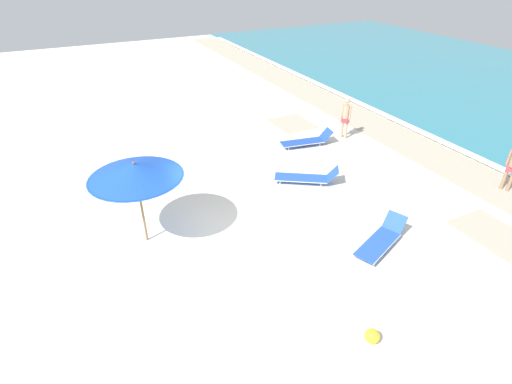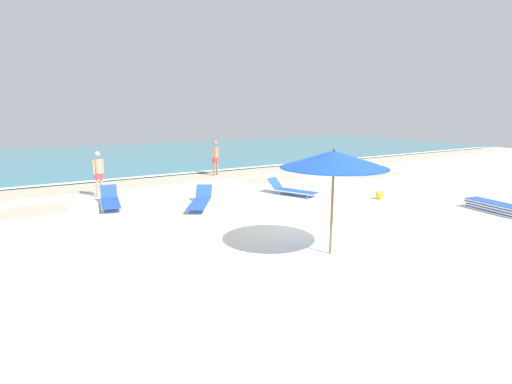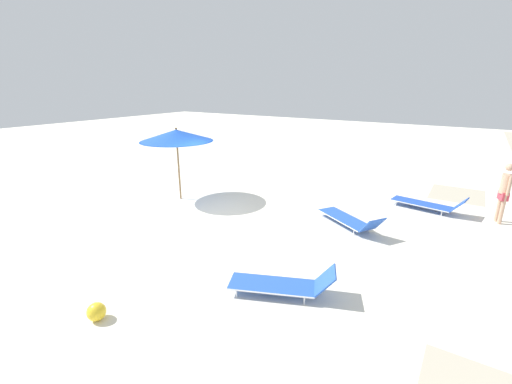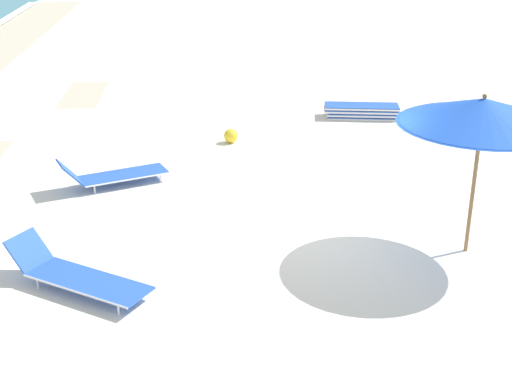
{
  "view_description": "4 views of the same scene",
  "coord_description": "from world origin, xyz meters",
  "px_view_note": "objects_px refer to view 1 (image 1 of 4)",
  "views": [
    {
      "loc": [
        8.49,
        -3.39,
        7.07
      ],
      "look_at": [
        -0.6,
        1.07,
        0.88
      ],
      "focal_mm": 28.0,
      "sensor_mm": 36.0,
      "label": 1
    },
    {
      "loc": [
        -7.04,
        -8.9,
        3.33
      ],
      "look_at": [
        -1.0,
        1.01,
        0.92
      ],
      "focal_mm": 28.0,
      "sensor_mm": 36.0,
      "label": 2
    },
    {
      "loc": [
        7.3,
        6.2,
        3.88
      ],
      "look_at": [
        -0.21,
        1.4,
        1.05
      ],
      "focal_mm": 24.0,
      "sensor_mm": 36.0,
      "label": 3
    },
    {
      "loc": [
        -10.53,
        1.71,
        5.06
      ],
      "look_at": [
        -0.45,
        1.01,
        0.88
      ],
      "focal_mm": 50.0,
      "sensor_mm": 36.0,
      "label": 4
    }
  ],
  "objects_px": {
    "sun_lounger_beside_umbrella": "(307,177)",
    "beach_ball": "(372,336)",
    "sun_lounger_under_umbrella": "(381,239)",
    "beach_umbrella": "(135,171)",
    "sun_lounger_near_water_left": "(307,141)",
    "beachgoer_shoreline_child": "(346,116)"
  },
  "relations": [
    {
      "from": "sun_lounger_under_umbrella",
      "to": "sun_lounger_beside_umbrella",
      "type": "xyz_separation_m",
      "value": [
        -3.88,
        0.05,
        -0.0
      ]
    },
    {
      "from": "sun_lounger_under_umbrella",
      "to": "sun_lounger_beside_umbrella",
      "type": "bearing_deg",
      "value": 156.66
    },
    {
      "from": "beach_umbrella",
      "to": "sun_lounger_under_umbrella",
      "type": "distance_m",
      "value": 6.86
    },
    {
      "from": "sun_lounger_under_umbrella",
      "to": "beach_ball",
      "type": "xyz_separation_m",
      "value": [
        2.39,
        -2.33,
        -0.06
      ]
    },
    {
      "from": "beach_umbrella",
      "to": "beachgoer_shoreline_child",
      "type": "height_order",
      "value": "beach_umbrella"
    },
    {
      "from": "beach_umbrella",
      "to": "beachgoer_shoreline_child",
      "type": "relative_size",
      "value": 1.41
    },
    {
      "from": "beach_umbrella",
      "to": "sun_lounger_beside_umbrella",
      "type": "bearing_deg",
      "value": 97.47
    },
    {
      "from": "beach_umbrella",
      "to": "beachgoer_shoreline_child",
      "type": "bearing_deg",
      "value": 109.99
    },
    {
      "from": "beach_umbrella",
      "to": "sun_lounger_beside_umbrella",
      "type": "xyz_separation_m",
      "value": [
        -0.76,
        5.82,
        -2.01
      ]
    },
    {
      "from": "beach_umbrella",
      "to": "beach_ball",
      "type": "height_order",
      "value": "beach_umbrella"
    },
    {
      "from": "sun_lounger_beside_umbrella",
      "to": "beach_ball",
      "type": "relative_size",
      "value": 6.83
    },
    {
      "from": "sun_lounger_under_umbrella",
      "to": "sun_lounger_near_water_left",
      "type": "bearing_deg",
      "value": 142.49
    },
    {
      "from": "beach_umbrella",
      "to": "sun_lounger_near_water_left",
      "type": "relative_size",
      "value": 1.12
    },
    {
      "from": "sun_lounger_beside_umbrella",
      "to": "sun_lounger_near_water_left",
      "type": "height_order",
      "value": "sun_lounger_beside_umbrella"
    },
    {
      "from": "beach_umbrella",
      "to": "sun_lounger_beside_umbrella",
      "type": "distance_m",
      "value": 6.2
    },
    {
      "from": "beach_umbrella",
      "to": "sun_lounger_under_umbrella",
      "type": "xyz_separation_m",
      "value": [
        3.12,
        5.77,
        -2.0
      ]
    },
    {
      "from": "beach_ball",
      "to": "sun_lounger_beside_umbrella",
      "type": "bearing_deg",
      "value": 159.22
    },
    {
      "from": "sun_lounger_under_umbrella",
      "to": "sun_lounger_beside_umbrella",
      "type": "relative_size",
      "value": 0.96
    },
    {
      "from": "sun_lounger_near_water_left",
      "to": "beach_ball",
      "type": "xyz_separation_m",
      "value": [
        8.94,
        -4.07,
        -0.06
      ]
    },
    {
      "from": "beach_umbrella",
      "to": "sun_lounger_near_water_left",
      "type": "distance_m",
      "value": 8.5
    },
    {
      "from": "sun_lounger_near_water_left",
      "to": "beachgoer_shoreline_child",
      "type": "distance_m",
      "value": 2.02
    },
    {
      "from": "sun_lounger_beside_umbrella",
      "to": "beach_ball",
      "type": "height_order",
      "value": "sun_lounger_beside_umbrella"
    }
  ]
}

